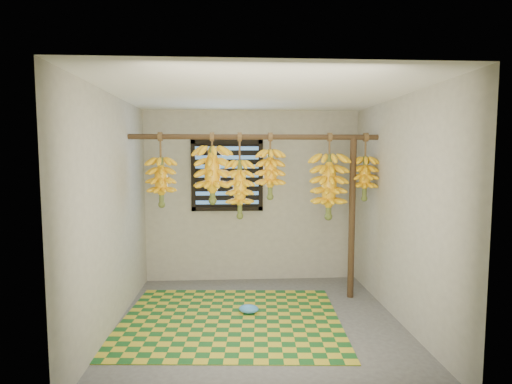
{
  "coord_description": "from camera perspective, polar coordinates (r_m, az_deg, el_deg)",
  "views": [
    {
      "loc": [
        -0.28,
        -4.11,
        1.78
      ],
      "look_at": [
        0.0,
        0.55,
        1.35
      ],
      "focal_mm": 28.0,
      "sensor_mm": 36.0,
      "label": 1
    }
  ],
  "objects": [
    {
      "name": "banana_bunch_b",
      "position": [
        4.82,
        -6.25,
        2.49
      ],
      "size": [
        0.42,
        0.42,
        0.84
      ],
      "color": "brown",
      "rests_on": "hanging_pole"
    },
    {
      "name": "floor",
      "position": [
        4.49,
        0.44,
        -18.17
      ],
      "size": [
        3.0,
        3.0,
        0.01
      ],
      "primitive_type": "cube",
      "color": "#4B4B4B",
      "rests_on": "ground"
    },
    {
      "name": "wall_back",
      "position": [
        5.65,
        -0.57,
        -0.63
      ],
      "size": [
        3.0,
        0.01,
        2.4
      ],
      "primitive_type": "cube",
      "color": "gray",
      "rests_on": "floor"
    },
    {
      "name": "hanging_pole",
      "position": [
        4.82,
        -0.11,
        7.88
      ],
      "size": [
        3.0,
        0.06,
        0.06
      ],
      "primitive_type": "cylinder",
      "rotation": [
        0.0,
        1.57,
        0.0
      ],
      "color": "#443019",
      "rests_on": "wall_left"
    },
    {
      "name": "wall_left",
      "position": [
        4.33,
        -19.87,
        -2.75
      ],
      "size": [
        0.01,
        3.0,
        2.4
      ],
      "primitive_type": "cube",
      "color": "gray",
      "rests_on": "floor"
    },
    {
      "name": "banana_bunch_f",
      "position": [
        5.09,
        15.27,
        1.91
      ],
      "size": [
        0.31,
        0.31,
        0.82
      ],
      "color": "brown",
      "rests_on": "hanging_pole"
    },
    {
      "name": "banana_bunch_a",
      "position": [
        4.89,
        -13.38,
        1.44
      ],
      "size": [
        0.33,
        0.33,
        0.88
      ],
      "color": "brown",
      "rests_on": "hanging_pole"
    },
    {
      "name": "banana_bunch_d",
      "position": [
        4.84,
        2.04,
        2.6
      ],
      "size": [
        0.34,
        0.34,
        0.79
      ],
      "color": "brown",
      "rests_on": "hanging_pole"
    },
    {
      "name": "banana_bunch_c",
      "position": [
        4.83,
        -2.33,
        0.44
      ],
      "size": [
        0.33,
        0.33,
        1.03
      ],
      "color": "brown",
      "rests_on": "hanging_pole"
    },
    {
      "name": "wall_right",
      "position": [
        4.52,
        19.89,
        -2.43
      ],
      "size": [
        0.01,
        3.0,
        2.4
      ],
      "primitive_type": "cube",
      "color": "gray",
      "rests_on": "floor"
    },
    {
      "name": "woven_mat",
      "position": [
        4.54,
        -3.64,
        -17.75
      ],
      "size": [
        2.46,
        2.03,
        0.01
      ],
      "primitive_type": "cube",
      "rotation": [
        0.0,
        0.0,
        -0.07
      ],
      "color": "#18511E",
      "rests_on": "floor"
    },
    {
      "name": "window",
      "position": [
        5.59,
        -4.15,
        2.37
      ],
      "size": [
        1.0,
        0.04,
        1.0
      ],
      "color": "black",
      "rests_on": "wall_back"
    },
    {
      "name": "banana_bunch_e",
      "position": [
        4.97,
        10.37,
        0.8
      ],
      "size": [
        0.44,
        0.44,
        1.04
      ],
      "color": "brown",
      "rests_on": "hanging_pole"
    },
    {
      "name": "plastic_bag",
      "position": [
        4.68,
        -1.05,
        -16.35
      ],
      "size": [
        0.26,
        0.21,
        0.09
      ],
      "primitive_type": "ellipsoid",
      "rotation": [
        0.0,
        0.0,
        -0.19
      ],
      "color": "#3784D0",
      "rests_on": "woven_mat"
    },
    {
      "name": "ceiling",
      "position": [
        4.17,
        0.46,
        13.89
      ],
      "size": [
        3.0,
        3.0,
        0.01
      ],
      "primitive_type": "cube",
      "color": "silver",
      "rests_on": "wall_back"
    },
    {
      "name": "support_post",
      "position": [
        5.09,
        13.53,
        -3.7
      ],
      "size": [
        0.08,
        0.08,
        2.0
      ],
      "primitive_type": "cylinder",
      "color": "#443019",
      "rests_on": "floor"
    }
  ]
}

